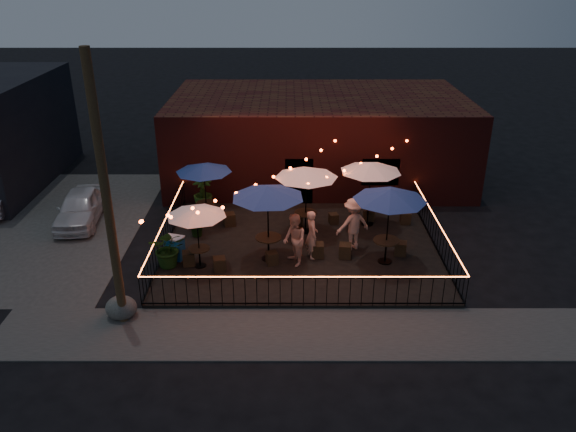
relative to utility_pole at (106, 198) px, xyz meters
name	(u,v)px	position (x,y,z in m)	size (l,w,h in m)	color
ground	(302,277)	(5.40, 2.60, -4.00)	(110.00, 110.00, 0.00)	black
patio	(301,247)	(5.40, 4.60, -3.92)	(10.00, 8.00, 0.15)	black
sidewalk	(304,333)	(5.40, -0.65, -3.98)	(18.00, 2.50, 0.05)	#3C3A37
parking_lot	(6,226)	(-6.60, 6.60, -3.99)	(11.00, 12.00, 0.02)	#3C3A37
brick_building	(318,137)	(6.40, 12.59, -2.00)	(14.00, 8.00, 4.00)	#38100F
utility_pole	(106,198)	(0.00, 0.00, 0.00)	(0.26, 0.26, 8.00)	#3C2A18
fence_front	(303,291)	(5.40, 0.60, -3.34)	(10.00, 0.04, 1.04)	black
fence_left	(166,233)	(0.40, 4.60, -3.34)	(0.04, 8.00, 1.04)	black
fence_right	(436,233)	(10.40, 4.60, -3.34)	(0.04, 8.00, 1.04)	black
festoon_lights	(273,190)	(4.39, 4.30, -1.48)	(10.02, 8.72, 1.32)	#FF4112
cafe_table_0	(196,212)	(1.86, 3.07, -1.79)	(2.29, 2.29, 2.26)	black
cafe_table_1	(204,168)	(1.60, 6.88, -1.60)	(2.25, 2.25, 2.46)	black
cafe_table_2	(268,193)	(4.24, 3.59, -1.30)	(3.22, 3.22, 2.79)	black
cafe_table_3	(306,173)	(5.61, 5.80, -1.42)	(2.54, 2.54, 2.66)	black
cafe_table_4	(390,196)	(8.36, 3.37, -1.31)	(2.95, 2.95, 2.78)	black
cafe_table_5	(371,168)	(8.13, 6.47, -1.44)	(3.11, 3.11, 2.64)	black
bistro_chair_0	(189,258)	(1.45, 3.17, -3.60)	(0.42, 0.42, 0.50)	black
bistro_chair_1	(219,264)	(2.58, 2.77, -3.61)	(0.41, 0.41, 0.48)	black
bistro_chair_2	(200,219)	(1.38, 6.57, -3.64)	(0.35, 0.35, 0.42)	black
bistro_chair_3	(229,219)	(2.57, 6.39, -3.59)	(0.43, 0.43, 0.51)	black
bistro_chair_4	(272,258)	(4.37, 3.23, -3.63)	(0.38, 0.38, 0.45)	black
bistro_chair_5	(318,250)	(5.99, 3.75, -3.59)	(0.43, 0.43, 0.51)	black
bistro_chair_6	(298,221)	(5.32, 6.35, -3.64)	(0.35, 0.35, 0.41)	black
bistro_chair_7	(334,219)	(6.77, 6.57, -3.64)	(0.35, 0.35, 0.41)	black
bistro_chair_8	(345,251)	(6.97, 3.72, -3.59)	(0.43, 0.43, 0.51)	black
bistro_chair_9	(400,248)	(9.00, 3.92, -3.61)	(0.41, 0.41, 0.49)	black
bistro_chair_10	(369,216)	(8.23, 6.78, -3.64)	(0.35, 0.35, 0.42)	black
bistro_chair_11	(405,218)	(9.68, 6.57, -3.61)	(0.41, 0.41, 0.49)	black
patron_a	(312,234)	(5.77, 3.75, -2.95)	(0.65, 0.43, 1.79)	tan
patron_b	(294,240)	(5.15, 3.21, -2.91)	(0.92, 0.71, 1.89)	beige
patron_c	(353,224)	(7.30, 4.41, -2.86)	(1.28, 0.74, 1.98)	#CFAE85
potted_shrub_a	(168,248)	(0.80, 3.10, -3.16)	(1.24, 1.08, 1.38)	#163B12
potted_shrub_b	(198,222)	(1.47, 5.41, -3.24)	(0.67, 0.54, 1.22)	#173F12
potted_shrub_c	(203,192)	(1.29, 8.08, -3.11)	(0.83, 0.83, 1.47)	#11340F
cooler	(175,248)	(0.90, 3.62, -3.42)	(0.76, 0.64, 0.86)	#135AB1
boulder	(121,308)	(-0.10, 0.18, -3.64)	(0.92, 0.78, 0.72)	#3F3F3B
car_white	(80,207)	(-3.60, 7.01, -3.34)	(1.56, 3.88, 1.32)	silver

